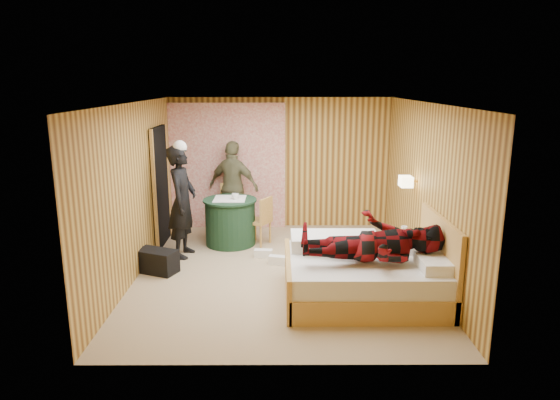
{
  "coord_description": "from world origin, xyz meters",
  "views": [
    {
      "loc": [
        -0.03,
        -7.01,
        2.8
      ],
      "look_at": [
        -0.0,
        0.28,
        1.05
      ],
      "focal_mm": 32.0,
      "sensor_mm": 36.0,
      "label": 1
    }
  ],
  "objects_px": {
    "man_on_bed": "(373,231)",
    "round_table": "(230,221)",
    "wall_lamp": "(406,181)",
    "chair_far": "(233,204)",
    "chair_near": "(261,217)",
    "woman_standing": "(182,202)",
    "duffel_bag": "(157,261)",
    "nightstand": "(405,252)",
    "bed": "(366,274)",
    "man_at_table": "(234,187)"
  },
  "relations": [
    {
      "from": "man_at_table",
      "to": "bed",
      "type": "bearing_deg",
      "value": 147.66
    },
    {
      "from": "round_table",
      "to": "duffel_bag",
      "type": "bearing_deg",
      "value": -126.57
    },
    {
      "from": "chair_near",
      "to": "woman_standing",
      "type": "bearing_deg",
      "value": -35.65
    },
    {
      "from": "bed",
      "to": "nightstand",
      "type": "height_order",
      "value": "bed"
    },
    {
      "from": "duffel_bag",
      "to": "woman_standing",
      "type": "distance_m",
      "value": 1.08
    },
    {
      "from": "duffel_bag",
      "to": "man_on_bed",
      "type": "distance_m",
      "value": 3.3
    },
    {
      "from": "chair_near",
      "to": "man_at_table",
      "type": "distance_m",
      "value": 1.04
    },
    {
      "from": "man_at_table",
      "to": "round_table",
      "type": "bearing_deg",
      "value": 114.04
    },
    {
      "from": "bed",
      "to": "round_table",
      "type": "bearing_deg",
      "value": 131.92
    },
    {
      "from": "woman_standing",
      "to": "round_table",
      "type": "bearing_deg",
      "value": -43.34
    },
    {
      "from": "bed",
      "to": "chair_near",
      "type": "xyz_separation_m",
      "value": [
        -1.45,
        2.19,
        0.17
      ]
    },
    {
      "from": "round_table",
      "to": "woman_standing",
      "type": "distance_m",
      "value": 1.04
    },
    {
      "from": "woman_standing",
      "to": "man_on_bed",
      "type": "bearing_deg",
      "value": -117.44
    },
    {
      "from": "duffel_bag",
      "to": "nightstand",
      "type": "bearing_deg",
      "value": 24.47
    },
    {
      "from": "nightstand",
      "to": "man_at_table",
      "type": "bearing_deg",
      "value": 143.58
    },
    {
      "from": "bed",
      "to": "chair_near",
      "type": "bearing_deg",
      "value": 123.43
    },
    {
      "from": "bed",
      "to": "man_at_table",
      "type": "xyz_separation_m",
      "value": [
        -1.99,
        2.99,
        0.54
      ]
    },
    {
      "from": "woman_standing",
      "to": "man_on_bed",
      "type": "height_order",
      "value": "man_on_bed"
    },
    {
      "from": "man_on_bed",
      "to": "round_table",
      "type": "bearing_deg",
      "value": 129.52
    },
    {
      "from": "duffel_bag",
      "to": "woman_standing",
      "type": "height_order",
      "value": "woman_standing"
    },
    {
      "from": "bed",
      "to": "wall_lamp",
      "type": "bearing_deg",
      "value": 58.72
    },
    {
      "from": "bed",
      "to": "nightstand",
      "type": "relative_size",
      "value": 3.51
    },
    {
      "from": "bed",
      "to": "chair_far",
      "type": "relative_size",
      "value": 2.19
    },
    {
      "from": "bed",
      "to": "duffel_bag",
      "type": "distance_m",
      "value": 3.11
    },
    {
      "from": "bed",
      "to": "chair_far",
      "type": "height_order",
      "value": "bed"
    },
    {
      "from": "chair_near",
      "to": "duffel_bag",
      "type": "distance_m",
      "value": 2.03
    },
    {
      "from": "wall_lamp",
      "to": "chair_near",
      "type": "distance_m",
      "value": 2.54
    },
    {
      "from": "chair_far",
      "to": "man_on_bed",
      "type": "distance_m",
      "value": 3.8
    },
    {
      "from": "chair_near",
      "to": "man_on_bed",
      "type": "height_order",
      "value": "man_on_bed"
    },
    {
      "from": "chair_far",
      "to": "man_on_bed",
      "type": "bearing_deg",
      "value": -72.41
    },
    {
      "from": "round_table",
      "to": "wall_lamp",
      "type": "bearing_deg",
      "value": -17.88
    },
    {
      "from": "nightstand",
      "to": "round_table",
      "type": "height_order",
      "value": "round_table"
    },
    {
      "from": "chair_far",
      "to": "woman_standing",
      "type": "xyz_separation_m",
      "value": [
        -0.68,
        -1.31,
        0.37
      ]
    },
    {
      "from": "wall_lamp",
      "to": "woman_standing",
      "type": "distance_m",
      "value": 3.53
    },
    {
      "from": "nightstand",
      "to": "round_table",
      "type": "xyz_separation_m",
      "value": [
        -2.75,
        1.25,
        0.12
      ]
    },
    {
      "from": "bed",
      "to": "woman_standing",
      "type": "xyz_separation_m",
      "value": [
        -2.7,
        1.63,
        0.59
      ]
    },
    {
      "from": "round_table",
      "to": "chair_near",
      "type": "height_order",
      "value": "chair_near"
    },
    {
      "from": "chair_near",
      "to": "woman_standing",
      "type": "height_order",
      "value": "woman_standing"
    },
    {
      "from": "round_table",
      "to": "man_on_bed",
      "type": "bearing_deg",
      "value": -50.48
    },
    {
      "from": "chair_near",
      "to": "woman_standing",
      "type": "relative_size",
      "value": 0.47
    },
    {
      "from": "wall_lamp",
      "to": "nightstand",
      "type": "distance_m",
      "value": 1.07
    },
    {
      "from": "chair_far",
      "to": "woman_standing",
      "type": "bearing_deg",
      "value": -132.64
    },
    {
      "from": "woman_standing",
      "to": "wall_lamp",
      "type": "bearing_deg",
      "value": -88.24
    },
    {
      "from": "nightstand",
      "to": "man_at_table",
      "type": "relative_size",
      "value": 0.34
    },
    {
      "from": "nightstand",
      "to": "man_on_bed",
      "type": "xyz_separation_m",
      "value": [
        -0.73,
        -1.2,
        0.69
      ]
    },
    {
      "from": "chair_far",
      "to": "duffel_bag",
      "type": "xyz_separation_m",
      "value": [
        -0.96,
        -2.05,
        -0.37
      ]
    },
    {
      "from": "wall_lamp",
      "to": "man_at_table",
      "type": "bearing_deg",
      "value": 149.0
    },
    {
      "from": "wall_lamp",
      "to": "chair_far",
      "type": "bearing_deg",
      "value": 149.95
    },
    {
      "from": "chair_far",
      "to": "man_at_table",
      "type": "bearing_deg",
      "value": 51.85
    },
    {
      "from": "man_at_table",
      "to": "duffel_bag",
      "type": "bearing_deg",
      "value": 88.98
    }
  ]
}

